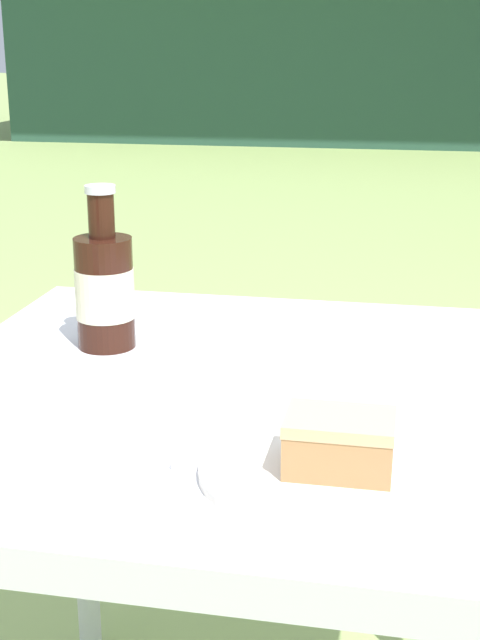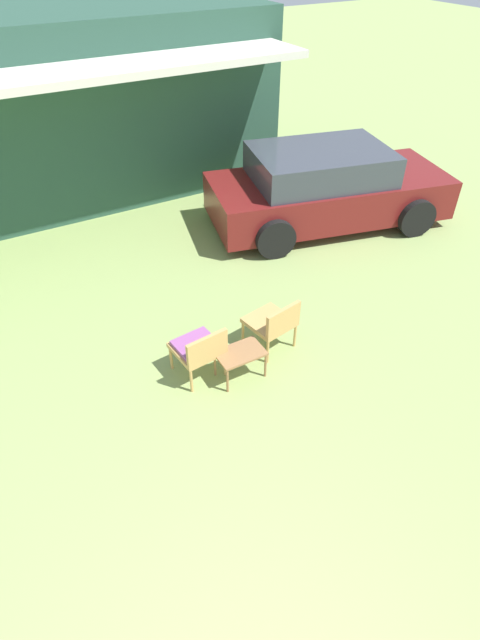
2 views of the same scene
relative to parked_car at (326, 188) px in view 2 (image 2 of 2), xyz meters
name	(u,v)px [view 2 (image 2 of 2)]	position (x,y,z in m)	size (l,w,h in m)	color
cabin_building	(8,111)	(-4.49, 3.98, 0.95)	(9.77, 4.76, 3.22)	#284C3D
parked_car	(326,188)	(0.00, 0.00, 0.00)	(4.50, 2.69, 1.38)	maroon
wicker_chair_cushioned	(199,348)	(-3.72, -2.47, -0.23)	(0.60, 0.60, 0.74)	tan
wicker_chair_plain	(274,322)	(-2.67, -2.49, -0.24)	(0.63, 0.63, 0.74)	tan
garden_side_table	(240,355)	(-3.30, -2.73, -0.33)	(0.58, 0.37, 0.40)	#996B42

